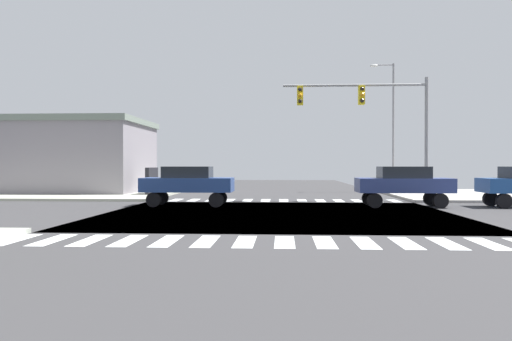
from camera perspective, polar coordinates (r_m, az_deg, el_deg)
The scene contains 10 objects.
ground at distance 19.70m, azimuth 2.55°, elevation -5.10°, with size 90.00×90.00×0.05m.
sidewalk_corner_ne at distance 34.15m, azimuth 25.19°, elevation -2.58°, with size 12.00×12.00×0.14m.
sidewalk_corner_nw at distance 34.31m, azimuth -19.51°, elevation -2.55°, with size 12.00×12.00×0.14m.
crosswalk_near at distance 12.46m, azimuth 1.03°, elevation -8.30°, with size 13.50×2.00×0.01m.
crosswalk_far at distance 26.98m, azimuth 2.19°, elevation -3.50°, with size 13.50×2.00×0.01m.
traffic_signal_mast at distance 27.32m, azimuth 13.15°, elevation 6.98°, with size 7.81×0.55×6.68m.
street_lamp at distance 37.05m, azimuth 15.39°, elevation 6.08°, with size 1.78×0.32×9.34m.
bank_building at distance 37.21m, azimuth -22.93°, elevation 1.53°, with size 14.97×8.30×5.12m.
sedan_nearside_1 at distance 23.56m, azimuth -7.96°, elevation -1.39°, with size 4.30×1.80×1.88m.
sedan_crossing_3 at distance 23.79m, azimuth 16.82°, elevation -1.39°, with size 4.30×1.80×1.88m.
Camera 1 is at (0.21, -19.61, 1.93)m, focal length 34.32 mm.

